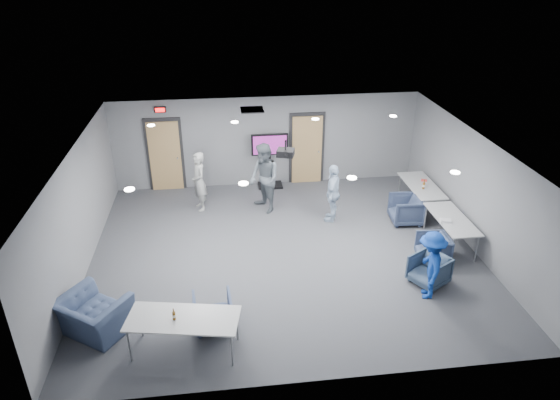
{
  "coord_description": "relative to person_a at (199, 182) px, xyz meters",
  "views": [
    {
      "loc": [
        -1.36,
        -9.96,
        6.44
      ],
      "look_at": [
        -0.06,
        0.39,
        1.2
      ],
      "focal_mm": 32.0,
      "sensor_mm": 36.0,
      "label": 1
    }
  ],
  "objects": [
    {
      "name": "downlights",
      "position": [
        2.01,
        -2.52,
        1.86
      ],
      "size": [
        6.18,
        3.78,
        0.02
      ],
      "color": "white",
      "rests_on": "ceiling"
    },
    {
      "name": "wall_right",
      "position": [
        6.51,
        -2.52,
        0.52
      ],
      "size": [
        0.02,
        8.0,
        2.7
      ],
      "primitive_type": "cube",
      "color": "slate",
      "rests_on": "floor"
    },
    {
      "name": "floor",
      "position": [
        2.01,
        -2.52,
        -0.83
      ],
      "size": [
        9.0,
        9.0,
        0.0
      ],
      "primitive_type": "plane",
      "color": "#35363C",
      "rests_on": "ground"
    },
    {
      "name": "exit_sign",
      "position": [
        -0.99,
        1.42,
        1.62
      ],
      "size": [
        0.32,
        0.08,
        0.16
      ],
      "color": "black",
      "rests_on": "wall_back"
    },
    {
      "name": "bottle_right",
      "position": [
        5.95,
        -1.01,
        0.0
      ],
      "size": [
        0.07,
        0.07,
        0.26
      ],
      "color": "brown",
      "rests_on": "table_right_a"
    },
    {
      "name": "projector",
      "position": [
        2.07,
        -2.17,
        1.58
      ],
      "size": [
        0.45,
        0.42,
        0.36
      ],
      "rotation": [
        0.0,
        0.0,
        -0.3
      ],
      "color": "black",
      "rests_on": "ceiling"
    },
    {
      "name": "table_front_left",
      "position": [
        -0.18,
        -5.52,
        -0.14
      ],
      "size": [
        2.06,
        1.15,
        0.73
      ],
      "rotation": [
        0.0,
        0.0,
        -0.18
      ],
      "color": "#A2A5A7",
      "rests_on": "floor"
    },
    {
      "name": "wall_front",
      "position": [
        2.01,
        -6.52,
        0.52
      ],
      "size": [
        9.0,
        0.02,
        2.7
      ],
      "primitive_type": "cube",
      "color": "slate",
      "rests_on": "floor"
    },
    {
      "name": "wall_back",
      "position": [
        2.01,
        1.48,
        0.52
      ],
      "size": [
        9.0,
        0.02,
        2.7
      ],
      "primitive_type": "cube",
      "color": "slate",
      "rests_on": "floor"
    },
    {
      "name": "chair_right_c",
      "position": [
        4.91,
        -4.1,
        -0.5
      ],
      "size": [
        0.98,
        0.97,
        0.66
      ],
      "primitive_type": "imported",
      "rotation": [
        0.0,
        0.0,
        -1.04
      ],
      "color": "#36475E",
      "rests_on": "floor"
    },
    {
      "name": "person_b",
      "position": [
        1.75,
        -0.3,
        0.13
      ],
      "size": [
        1.05,
        1.15,
        1.91
      ],
      "primitive_type": "imported",
      "rotation": [
        0.0,
        0.0,
        -1.14
      ],
      "color": "slate",
      "rests_on": "floor"
    },
    {
      "name": "wall_left",
      "position": [
        -2.49,
        -2.52,
        0.52
      ],
      "size": [
        0.02,
        8.0,
        2.7
      ],
      "primitive_type": "cube",
      "color": "slate",
      "rests_on": "floor"
    },
    {
      "name": "person_c",
      "position": [
        3.47,
        -1.07,
        -0.04
      ],
      "size": [
        0.73,
        1.0,
        1.58
      ],
      "primitive_type": "imported",
      "rotation": [
        0.0,
        0.0,
        -1.99
      ],
      "color": "#ADC4DF",
      "rests_on": "floor"
    },
    {
      "name": "chair_front_b",
      "position": [
        -1.87,
        -4.81,
        -0.44
      ],
      "size": [
        1.55,
        1.51,
        0.76
      ],
      "primitive_type": "imported",
      "rotation": [
        0.0,
        0.0,
        2.54
      ],
      "color": "#3E4C6B",
      "rests_on": "floor"
    },
    {
      "name": "chair_right_b",
      "position": [
        5.36,
        -3.24,
        -0.51
      ],
      "size": [
        0.73,
        0.71,
        0.63
      ],
      "primitive_type": "imported",
      "rotation": [
        0.0,
        0.0,
        -1.63
      ],
      "color": "#384562",
      "rests_on": "floor"
    },
    {
      "name": "snack_box",
      "position": [
        6.16,
        -0.52,
        -0.08
      ],
      "size": [
        0.18,
        0.16,
        0.03
      ],
      "primitive_type": "cube",
      "rotation": [
        0.0,
        0.0,
        -0.41
      ],
      "color": "#DA3B36",
      "rests_on": "table_right_a"
    },
    {
      "name": "table_right_b",
      "position": [
        6.01,
        -2.67,
        -0.14
      ],
      "size": [
        0.74,
        1.76,
        0.73
      ],
      "rotation": [
        0.0,
        0.0,
        1.57
      ],
      "color": "#A2A5A7",
      "rests_on": "floor"
    },
    {
      "name": "door_right",
      "position": [
        3.21,
        1.44,
        0.24
      ],
      "size": [
        1.06,
        0.17,
        2.24
      ],
      "color": "black",
      "rests_on": "wall_back"
    },
    {
      "name": "chair_right_a",
      "position": [
        5.36,
        -1.43,
        -0.46
      ],
      "size": [
        0.85,
        0.83,
        0.73
      ],
      "primitive_type": "imported",
      "rotation": [
        0.0,
        0.0,
        -1.64
      ],
      "color": "#313C55",
      "rests_on": "floor"
    },
    {
      "name": "chair_front_a",
      "position": [
        0.32,
        -4.92,
        -0.49
      ],
      "size": [
        0.77,
        0.79,
        0.67
      ],
      "primitive_type": "imported",
      "rotation": [
        0.0,
        0.0,
        3.21
      ],
      "color": "#3D4A6A",
      "rests_on": "floor"
    },
    {
      "name": "tv_stand",
      "position": [
        2.06,
        1.23,
        0.12
      ],
      "size": [
        1.09,
        0.52,
        1.66
      ],
      "color": "black",
      "rests_on": "floor"
    },
    {
      "name": "ceiling",
      "position": [
        2.01,
        -2.52,
        1.87
      ],
      "size": [
        9.0,
        9.0,
        0.0
      ],
      "primitive_type": "plane",
      "rotation": [
        3.14,
        0.0,
        0.0
      ],
      "color": "white",
      "rests_on": "wall_back"
    },
    {
      "name": "hvac_diffuser",
      "position": [
        1.51,
        0.28,
        1.86
      ],
      "size": [
        0.6,
        0.6,
        0.03
      ],
      "primitive_type": "cube",
      "color": "black",
      "rests_on": "ceiling"
    },
    {
      "name": "door_left",
      "position": [
        -0.99,
        1.44,
        0.24
      ],
      "size": [
        1.06,
        0.17,
        2.24
      ],
      "color": "black",
      "rests_on": "wall_back"
    },
    {
      "name": "person_a",
      "position": [
        0.0,
        0.0,
        0.0
      ],
      "size": [
        0.57,
        0.7,
        1.65
      ],
      "primitive_type": "imported",
      "rotation": [
        0.0,
        0.0,
        -1.24
      ],
      "color": "#A1A3A0",
      "rests_on": "floor"
    },
    {
      "name": "wrapper",
      "position": [
        5.79,
        -2.8,
        -0.07
      ],
      "size": [
        0.28,
        0.23,
        0.06
      ],
      "primitive_type": "cube",
      "rotation": [
        0.0,
        0.0,
        -0.27
      ],
      "color": "silver",
      "rests_on": "table_right_b"
    },
    {
      "name": "table_right_a",
      "position": [
        6.01,
        -0.77,
        -0.14
      ],
      "size": [
        0.76,
        1.83,
        0.73
      ],
      "rotation": [
        0.0,
        0.0,
        1.57
      ],
      "color": "#A2A5A7",
      "rests_on": "floor"
    },
    {
      "name": "person_d",
      "position": [
        4.71,
        -4.52,
        -0.08
      ],
      "size": [
        0.79,
        1.08,
        1.49
      ],
      "primitive_type": "imported",
      "rotation": [
        0.0,
        0.0,
        -1.84
      ],
      "color": "#173B95",
      "rests_on": "floor"
    },
    {
      "name": "bottle_front",
      "position": [
        -0.32,
        -5.53,
        -0.01
      ],
      "size": [
        0.06,
        0.06,
        0.23
      ],
      "color": "brown",
      "rests_on": "table_front_left"
    }
  ]
}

